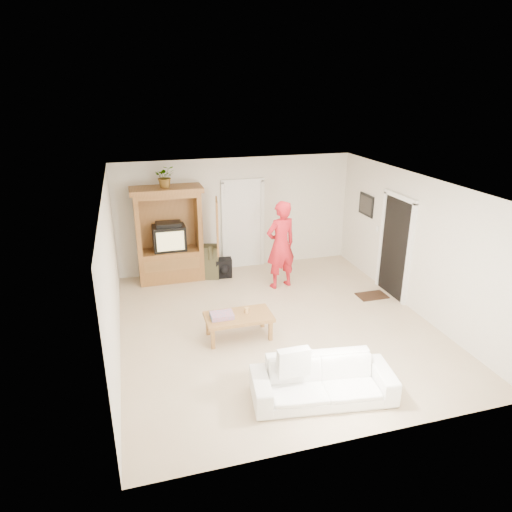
# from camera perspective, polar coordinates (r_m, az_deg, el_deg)

# --- Properties ---
(floor) EXTENTS (6.00, 6.00, 0.00)m
(floor) POSITION_cam_1_polar(r_m,az_deg,el_deg) (8.45, 2.51, -8.57)
(floor) COLOR tan
(floor) RESTS_ON ground
(ceiling) EXTENTS (6.00, 6.00, 0.00)m
(ceiling) POSITION_cam_1_polar(r_m,az_deg,el_deg) (7.53, 2.82, 8.97)
(ceiling) COLOR white
(ceiling) RESTS_ON floor
(wall_back) EXTENTS (5.50, 0.00, 5.50)m
(wall_back) POSITION_cam_1_polar(r_m,az_deg,el_deg) (10.64, -2.47, 5.25)
(wall_back) COLOR silver
(wall_back) RESTS_ON floor
(wall_front) EXTENTS (5.50, 0.00, 5.50)m
(wall_front) POSITION_cam_1_polar(r_m,az_deg,el_deg) (5.43, 12.90, -11.26)
(wall_front) COLOR silver
(wall_front) RESTS_ON floor
(wall_left) EXTENTS (0.00, 6.00, 6.00)m
(wall_left) POSITION_cam_1_polar(r_m,az_deg,el_deg) (7.54, -17.60, -2.35)
(wall_left) COLOR silver
(wall_left) RESTS_ON floor
(wall_right) EXTENTS (0.00, 6.00, 6.00)m
(wall_right) POSITION_cam_1_polar(r_m,az_deg,el_deg) (9.11, 19.30, 1.40)
(wall_right) COLOR silver
(wall_right) RESTS_ON floor
(armoire) EXTENTS (1.82, 1.14, 2.10)m
(armoire) POSITION_cam_1_polar(r_m,az_deg,el_deg) (10.20, -10.63, 1.92)
(armoire) COLOR brown
(armoire) RESTS_ON floor
(door_back) EXTENTS (0.85, 0.05, 2.04)m
(door_back) POSITION_cam_1_polar(r_m,az_deg,el_deg) (10.73, -1.63, 3.83)
(door_back) COLOR white
(door_back) RESTS_ON floor
(doorway_right) EXTENTS (0.05, 0.90, 2.04)m
(doorway_right) POSITION_cam_1_polar(r_m,az_deg,el_deg) (9.65, 17.01, 0.96)
(doorway_right) COLOR black
(doorway_right) RESTS_ON floor
(framed_picture) EXTENTS (0.03, 0.60, 0.48)m
(framed_picture) POSITION_cam_1_polar(r_m,az_deg,el_deg) (10.55, 13.62, 6.24)
(framed_picture) COLOR black
(framed_picture) RESTS_ON wall_right
(doormat) EXTENTS (0.60, 0.40, 0.02)m
(doormat) POSITION_cam_1_polar(r_m,az_deg,el_deg) (9.81, 14.29, -4.82)
(doormat) COLOR #382316
(doormat) RESTS_ON floor
(plant) EXTENTS (0.41, 0.36, 0.46)m
(plant) POSITION_cam_1_polar(r_m,az_deg,el_deg) (9.81, -11.30, 9.72)
(plant) COLOR #4C7238
(plant) RESTS_ON armoire
(man) EXTENTS (0.78, 0.61, 1.90)m
(man) POSITION_cam_1_polar(r_m,az_deg,el_deg) (9.63, 3.12, 1.40)
(man) COLOR red
(man) RESTS_ON floor
(sofa) EXTENTS (2.05, 1.03, 0.57)m
(sofa) POSITION_cam_1_polar(r_m,az_deg,el_deg) (6.60, 8.33, -15.16)
(sofa) COLOR white
(sofa) RESTS_ON floor
(coffee_table) EXTENTS (1.15, 0.63, 0.43)m
(coffee_table) POSITION_cam_1_polar(r_m,az_deg,el_deg) (7.89, -2.18, -7.76)
(coffee_table) COLOR olive
(coffee_table) RESTS_ON floor
(towel) EXTENTS (0.38, 0.28, 0.08)m
(towel) POSITION_cam_1_polar(r_m,az_deg,el_deg) (7.79, -4.29, -7.41)
(towel) COLOR #FF5465
(towel) RESTS_ON coffee_table
(candle) EXTENTS (0.08, 0.08, 0.10)m
(candle) POSITION_cam_1_polar(r_m,az_deg,el_deg) (7.91, -1.18, -6.78)
(candle) COLOR tan
(candle) RESTS_ON coffee_table
(backpack_black) EXTENTS (0.38, 0.24, 0.45)m
(backpack_black) POSITION_cam_1_polar(r_m,az_deg,el_deg) (10.34, -4.08, -1.54)
(backpack_black) COLOR black
(backpack_black) RESTS_ON floor
(backpack_olive) EXTENTS (0.47, 0.39, 0.77)m
(backpack_olive) POSITION_cam_1_polar(r_m,az_deg,el_deg) (10.31, -5.81, -0.72)
(backpack_olive) COLOR #47442B
(backpack_olive) RESTS_ON floor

